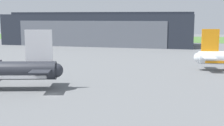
% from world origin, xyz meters
% --- Properties ---
extents(ground_plane, '(440.00, 440.00, 0.00)m').
position_xyz_m(ground_plane, '(0.00, 0.00, 0.00)').
color(ground_plane, slate).
extents(grass_field_strip, '(440.00, 56.00, 0.08)m').
position_xyz_m(grass_field_strip, '(0.00, 157.38, 0.04)').
color(grass_field_strip, '#4A7435').
rests_on(grass_field_strip, ground_plane).
extents(maintenance_hangar, '(100.91, 28.92, 17.60)m').
position_xyz_m(maintenance_hangar, '(-21.70, 106.02, 8.34)').
color(maintenance_hangar, '#232833').
rests_on(maintenance_hangar, ground_plane).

